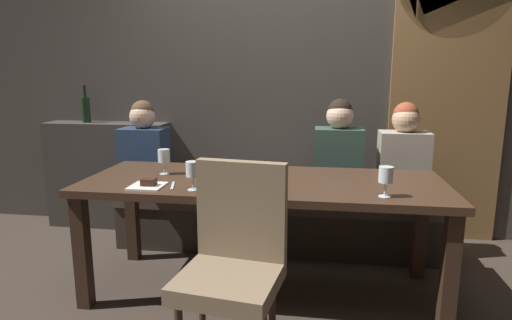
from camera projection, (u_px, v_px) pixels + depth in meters
ground at (263, 290)px, 2.82m from camera, size 9.00×9.00×0.00m
back_wall_tiled at (282, 59)px, 3.71m from camera, size 6.00×0.12×3.00m
arched_door at (449, 75)px, 3.47m from camera, size 0.90×0.05×2.55m
back_counter at (110, 175)px, 3.96m from camera, size 1.10×0.28×0.95m
dining_table at (263, 193)px, 2.69m from camera, size 2.20×0.84×0.74m
banquette_bench at (274, 221)px, 3.46m from camera, size 2.50×0.44×0.45m
chair_near_side at (234, 254)px, 2.02m from camera, size 0.50×0.50×0.98m
diner_redhead at (144, 149)px, 3.47m from camera, size 0.36×0.24×0.73m
diner_bearded at (338, 152)px, 3.28m from camera, size 0.36×0.24×0.75m
diner_far_end at (403, 154)px, 3.24m from camera, size 0.36×0.24×0.73m
wine_bottle_dark_red at (86, 109)px, 3.87m from camera, size 0.08×0.08×0.33m
wine_glass_far_left at (164, 156)px, 2.80m from camera, size 0.08×0.08×0.16m
wine_glass_end_left at (193, 171)px, 2.42m from camera, size 0.08×0.08×0.16m
wine_glass_far_right at (386, 176)px, 2.29m from camera, size 0.08×0.08×0.16m
espresso_cup at (253, 172)px, 2.76m from camera, size 0.12×0.12×0.06m
dessert_plate at (148, 185)px, 2.51m from camera, size 0.19×0.19×0.05m
fork_on_table at (173, 186)px, 2.52m from camera, size 0.06×0.17×0.01m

